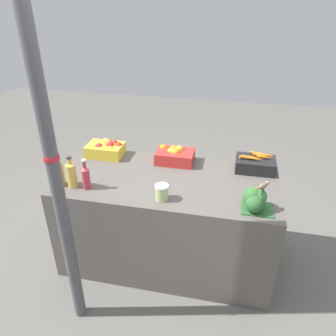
{
  "coord_description": "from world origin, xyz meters",
  "views": [
    {
      "loc": [
        0.49,
        -2.26,
        2.21
      ],
      "look_at": [
        0.0,
        0.0,
        0.94
      ],
      "focal_mm": 35.0,
      "sensor_mm": 36.0,
      "label": 1
    }
  ],
  "objects_px": {
    "support_pole": "(54,171)",
    "pickle_jar": "(162,192)",
    "broccoli_pile": "(255,199)",
    "juice_bottle_golden": "(71,174)",
    "juice_bottle_amber": "(59,171)",
    "juice_bottle_ruby": "(86,177)",
    "apple_crate": "(106,149)",
    "sparrow_bird": "(263,186)",
    "orange_crate": "(175,155)",
    "carrot_crate": "(256,164)"
  },
  "relations": [
    {
      "from": "juice_bottle_ruby",
      "to": "broccoli_pile",
      "type": "bearing_deg",
      "value": -0.67
    },
    {
      "from": "broccoli_pile",
      "to": "juice_bottle_golden",
      "type": "xyz_separation_m",
      "value": [
        -1.38,
        0.01,
        0.02
      ]
    },
    {
      "from": "juice_bottle_ruby",
      "to": "pickle_jar",
      "type": "bearing_deg",
      "value": -2.46
    },
    {
      "from": "juice_bottle_ruby",
      "to": "carrot_crate",
      "type": "bearing_deg",
      "value": 24.0
    },
    {
      "from": "juice_bottle_amber",
      "to": "juice_bottle_ruby",
      "type": "distance_m",
      "value": 0.23
    },
    {
      "from": "orange_crate",
      "to": "broccoli_pile",
      "type": "height_order",
      "value": "broccoli_pile"
    },
    {
      "from": "broccoli_pile",
      "to": "pickle_jar",
      "type": "bearing_deg",
      "value": -179.04
    },
    {
      "from": "carrot_crate",
      "to": "pickle_jar",
      "type": "relative_size",
      "value": 2.8
    },
    {
      "from": "broccoli_pile",
      "to": "juice_bottle_ruby",
      "type": "relative_size",
      "value": 0.88
    },
    {
      "from": "support_pole",
      "to": "sparrow_bird",
      "type": "distance_m",
      "value": 1.36
    },
    {
      "from": "broccoli_pile",
      "to": "sparrow_bird",
      "type": "xyz_separation_m",
      "value": [
        0.04,
        0.01,
        0.11
      ]
    },
    {
      "from": "orange_crate",
      "to": "juice_bottle_golden",
      "type": "distance_m",
      "value": 0.91
    },
    {
      "from": "juice_bottle_amber",
      "to": "juice_bottle_ruby",
      "type": "height_order",
      "value": "juice_bottle_amber"
    },
    {
      "from": "juice_bottle_ruby",
      "to": "orange_crate",
      "type": "bearing_deg",
      "value": 44.6
    },
    {
      "from": "carrot_crate",
      "to": "apple_crate",
      "type": "bearing_deg",
      "value": 179.86
    },
    {
      "from": "broccoli_pile",
      "to": "juice_bottle_amber",
      "type": "bearing_deg",
      "value": 179.43
    },
    {
      "from": "support_pole",
      "to": "juice_bottle_ruby",
      "type": "bearing_deg",
      "value": 96.62
    },
    {
      "from": "broccoli_pile",
      "to": "juice_bottle_golden",
      "type": "relative_size",
      "value": 0.84
    },
    {
      "from": "pickle_jar",
      "to": "sparrow_bird",
      "type": "xyz_separation_m",
      "value": [
        0.7,
        0.02,
        0.14
      ]
    },
    {
      "from": "broccoli_pile",
      "to": "juice_bottle_amber",
      "type": "relative_size",
      "value": 0.76
    },
    {
      "from": "juice_bottle_golden",
      "to": "support_pole",
      "type": "bearing_deg",
      "value": -69.9
    },
    {
      "from": "orange_crate",
      "to": "juice_bottle_amber",
      "type": "distance_m",
      "value": 1.0
    },
    {
      "from": "juice_bottle_ruby",
      "to": "support_pole",
      "type": "bearing_deg",
      "value": -83.38
    },
    {
      "from": "juice_bottle_ruby",
      "to": "sparrow_bird",
      "type": "xyz_separation_m",
      "value": [
        1.31,
        -0.01,
        0.09
      ]
    },
    {
      "from": "orange_crate",
      "to": "juice_bottle_ruby",
      "type": "relative_size",
      "value": 1.32
    },
    {
      "from": "sparrow_bird",
      "to": "juice_bottle_golden",
      "type": "bearing_deg",
      "value": 133.61
    },
    {
      "from": "support_pole",
      "to": "pickle_jar",
      "type": "height_order",
      "value": "support_pole"
    },
    {
      "from": "orange_crate",
      "to": "juice_bottle_ruby",
      "type": "height_order",
      "value": "juice_bottle_ruby"
    },
    {
      "from": "juice_bottle_golden",
      "to": "juice_bottle_ruby",
      "type": "height_order",
      "value": "juice_bottle_golden"
    },
    {
      "from": "juice_bottle_golden",
      "to": "juice_bottle_amber",
      "type": "bearing_deg",
      "value": 180.0
    },
    {
      "from": "juice_bottle_golden",
      "to": "sparrow_bird",
      "type": "distance_m",
      "value": 1.43
    },
    {
      "from": "broccoli_pile",
      "to": "juice_bottle_ruby",
      "type": "bearing_deg",
      "value": 179.33
    },
    {
      "from": "broccoli_pile",
      "to": "juice_bottle_ruby",
      "type": "distance_m",
      "value": 1.27
    },
    {
      "from": "support_pole",
      "to": "pickle_jar",
      "type": "relative_size",
      "value": 21.4
    },
    {
      "from": "pickle_jar",
      "to": "juice_bottle_amber",
      "type": "bearing_deg",
      "value": 178.21
    },
    {
      "from": "juice_bottle_amber",
      "to": "support_pole",
      "type": "bearing_deg",
      "value": -59.49
    },
    {
      "from": "juice_bottle_ruby",
      "to": "sparrow_bird",
      "type": "bearing_deg",
      "value": -0.35
    },
    {
      "from": "juice_bottle_golden",
      "to": "pickle_jar",
      "type": "distance_m",
      "value": 0.72
    },
    {
      "from": "juice_bottle_golden",
      "to": "apple_crate",
      "type": "bearing_deg",
      "value": 84.77
    },
    {
      "from": "juice_bottle_ruby",
      "to": "pickle_jar",
      "type": "distance_m",
      "value": 0.61
    },
    {
      "from": "support_pole",
      "to": "juice_bottle_amber",
      "type": "xyz_separation_m",
      "value": [
        -0.28,
        0.48,
        -0.3
      ]
    },
    {
      "from": "orange_crate",
      "to": "sparrow_bird",
      "type": "relative_size",
      "value": 3.12
    },
    {
      "from": "broccoli_pile",
      "to": "juice_bottle_amber",
      "type": "distance_m",
      "value": 1.49
    },
    {
      "from": "orange_crate",
      "to": "pickle_jar",
      "type": "bearing_deg",
      "value": -88.19
    },
    {
      "from": "carrot_crate",
      "to": "juice_bottle_amber",
      "type": "relative_size",
      "value": 1.14
    },
    {
      "from": "apple_crate",
      "to": "sparrow_bird",
      "type": "height_order",
      "value": "sparrow_bird"
    },
    {
      "from": "juice_bottle_golden",
      "to": "carrot_crate",
      "type": "bearing_deg",
      "value": 22.17
    },
    {
      "from": "orange_crate",
      "to": "sparrow_bird",
      "type": "bearing_deg",
      "value": -38.93
    },
    {
      "from": "juice_bottle_amber",
      "to": "juice_bottle_golden",
      "type": "height_order",
      "value": "juice_bottle_amber"
    },
    {
      "from": "pickle_jar",
      "to": "sparrow_bird",
      "type": "relative_size",
      "value": 1.11
    }
  ]
}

